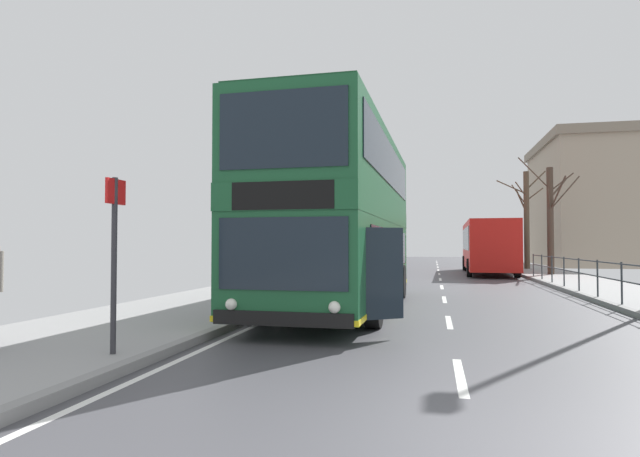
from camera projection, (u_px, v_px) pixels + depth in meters
name	position (u px, v px, depth m)	size (l,w,h in m)	color
ground	(385.00, 445.00, 4.30)	(15.80, 140.00, 0.20)	#44444A
double_decker_bus_main	(342.00, 218.00, 13.76)	(3.27, 10.51, 4.58)	#19512D
background_bus_far_lane	(488.00, 246.00, 30.70)	(2.84, 10.99, 2.98)	red
pedestrian_railing_far_kerb	(609.00, 274.00, 14.58)	(0.05, 22.53, 1.10)	#2D3338
bus_stop_sign_near	(114.00, 244.00, 7.45)	(0.08, 0.44, 2.50)	#2D2D33
bare_tree_far_00	(526.00, 217.00, 33.91)	(3.00, 2.02, 6.36)	#4C3D2D
bare_tree_far_01	(551.00, 217.00, 27.51)	(2.99, 2.72, 6.14)	#423328
background_building_00	(626.00, 202.00, 42.48)	(13.30, 13.68, 10.30)	gray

